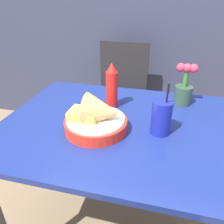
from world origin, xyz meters
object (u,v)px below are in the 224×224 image
at_px(drink_cup, 161,118).
at_px(food_basket, 98,118).
at_px(flower_vase, 184,89).
at_px(chair_far_window, 121,88).
at_px(ketchup_bottle, 112,86).

bearing_deg(drink_cup, food_basket, -170.32).
height_order(drink_cup, flower_vase, drink_cup).
relative_size(chair_far_window, food_basket, 3.50).
bearing_deg(food_basket, flower_vase, 45.03).
distance_m(chair_far_window, food_basket, 0.97).
bearing_deg(food_basket, drink_cup, 9.68).
height_order(ketchup_bottle, flower_vase, ketchup_bottle).
xyz_separation_m(chair_far_window, flower_vase, (0.44, -0.59, 0.28)).
relative_size(ketchup_bottle, flower_vase, 1.07).
bearing_deg(chair_far_window, food_basket, -84.07).
xyz_separation_m(food_basket, flower_vase, (0.34, 0.34, 0.03)).
height_order(chair_far_window, flower_vase, flower_vase).
bearing_deg(chair_far_window, flower_vase, -53.56).
distance_m(chair_far_window, flower_vase, 0.79).
height_order(chair_far_window, food_basket, chair_far_window).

